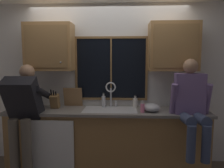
% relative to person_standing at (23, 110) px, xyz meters
% --- Properties ---
extents(back_wall, '(5.34, 0.12, 2.55)m').
position_rel_person_standing_xyz_m(back_wall, '(1.13, 0.70, 0.30)').
color(back_wall, silver).
rests_on(back_wall, floor).
extents(window_glass, '(1.10, 0.02, 0.95)m').
position_rel_person_standing_xyz_m(window_glass, '(1.18, 0.63, 0.55)').
color(window_glass, black).
extents(window_frame_top, '(1.17, 0.02, 0.04)m').
position_rel_person_standing_xyz_m(window_frame_top, '(1.18, 0.62, 1.04)').
color(window_frame_top, brown).
extents(window_frame_bottom, '(1.17, 0.02, 0.04)m').
position_rel_person_standing_xyz_m(window_frame_bottom, '(1.18, 0.62, 0.06)').
color(window_frame_bottom, brown).
extents(window_frame_left, '(0.03, 0.02, 0.95)m').
position_rel_person_standing_xyz_m(window_frame_left, '(0.61, 0.62, 0.55)').
color(window_frame_left, brown).
extents(window_frame_right, '(0.03, 0.02, 0.95)m').
position_rel_person_standing_xyz_m(window_frame_right, '(1.75, 0.62, 0.55)').
color(window_frame_right, brown).
extents(window_mullion_center, '(0.02, 0.02, 0.95)m').
position_rel_person_standing_xyz_m(window_mullion_center, '(1.18, 0.62, 0.55)').
color(window_mullion_center, brown).
extents(lower_cabinet_run, '(2.94, 0.58, 0.88)m').
position_rel_person_standing_xyz_m(lower_cabinet_run, '(1.13, 0.35, -0.54)').
color(lower_cabinet_run, olive).
rests_on(lower_cabinet_run, floor).
extents(countertop, '(3.00, 0.62, 0.04)m').
position_rel_person_standing_xyz_m(countertop, '(1.13, 0.33, -0.08)').
color(countertop, slate).
rests_on(countertop, lower_cabinet_run).
extents(dishwasher_front, '(0.60, 0.02, 0.74)m').
position_rel_person_standing_xyz_m(dishwasher_front, '(0.39, 0.03, -0.52)').
color(dishwasher_front, white).
extents(upper_cabinet_left, '(0.72, 0.36, 0.72)m').
position_rel_person_standing_xyz_m(upper_cabinet_left, '(0.24, 0.47, 0.88)').
color(upper_cabinet_left, '#A87A47').
extents(upper_cabinet_right, '(0.72, 0.36, 0.72)m').
position_rel_person_standing_xyz_m(upper_cabinet_right, '(2.12, 0.47, 0.88)').
color(upper_cabinet_right, '#A87A47').
extents(sink, '(0.80, 0.46, 0.21)m').
position_rel_person_standing_xyz_m(sink, '(1.18, 0.34, -0.15)').
color(sink, '#B7B7BC').
rests_on(sink, lower_cabinet_run).
extents(faucet, '(0.18, 0.09, 0.40)m').
position_rel_person_standing_xyz_m(faucet, '(1.19, 0.52, 0.20)').
color(faucet, silver).
rests_on(faucet, countertop).
extents(person_standing, '(0.53, 0.67, 1.60)m').
position_rel_person_standing_xyz_m(person_standing, '(0.00, 0.00, 0.00)').
color(person_standing, '#595147').
rests_on(person_standing, floor).
extents(person_sitting_on_counter, '(0.54, 0.60, 1.26)m').
position_rel_person_standing_xyz_m(person_sitting_on_counter, '(2.29, 0.07, 0.13)').
color(person_sitting_on_counter, '#384260').
rests_on(person_sitting_on_counter, countertop).
extents(knife_block, '(0.12, 0.18, 0.32)m').
position_rel_person_standing_xyz_m(knife_block, '(0.32, 0.38, 0.05)').
color(knife_block, olive).
rests_on(knife_block, countertop).
extents(cutting_board, '(0.30, 0.08, 0.30)m').
position_rel_person_standing_xyz_m(cutting_board, '(0.57, 0.56, 0.09)').
color(cutting_board, '#997047').
rests_on(cutting_board, countertop).
extents(mixing_bowl, '(0.25, 0.25, 0.12)m').
position_rel_person_standing_xyz_m(mixing_bowl, '(1.79, 0.26, 0.00)').
color(mixing_bowl, '#B7B7BC').
rests_on(mixing_bowl, countertop).
extents(soap_dispenser, '(0.06, 0.07, 0.18)m').
position_rel_person_standing_xyz_m(soap_dispenser, '(1.65, 0.19, 0.01)').
color(soap_dispenser, pink).
rests_on(soap_dispenser, countertop).
extents(bottle_green_glass, '(0.06, 0.06, 0.23)m').
position_rel_person_standing_xyz_m(bottle_green_glass, '(1.07, 0.50, 0.04)').
color(bottle_green_glass, '#B7B7BC').
rests_on(bottle_green_glass, countertop).
extents(bottle_tall_clear, '(0.07, 0.07, 0.19)m').
position_rel_person_standing_xyz_m(bottle_tall_clear, '(1.57, 0.51, 0.02)').
color(bottle_tall_clear, silver).
rests_on(bottle_tall_clear, countertop).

